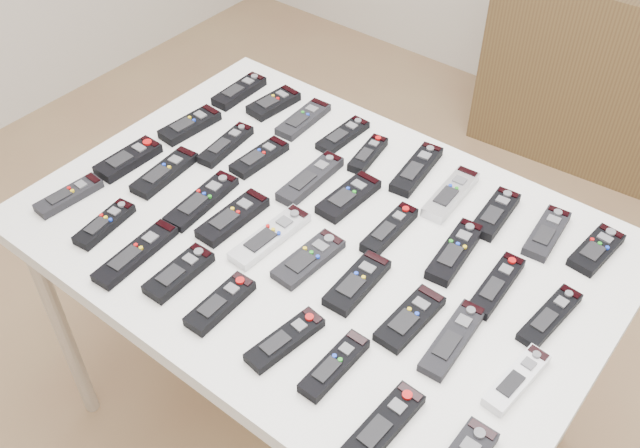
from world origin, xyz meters
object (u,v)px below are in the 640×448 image
Objects in this scene: remote_0 at (239,91)px; remote_21 at (202,201)px; remote_2 at (303,119)px; remote_17 at (497,285)px; remote_29 at (69,196)px; remote_7 at (495,214)px; remote_3 at (343,135)px; remote_34 at (285,340)px; remote_28 at (517,379)px; remote_19 at (128,159)px; remote_33 at (220,303)px; remote_11 at (226,145)px; remote_14 at (349,197)px; remote_16 at (455,252)px; remote_31 at (136,254)px; remote_27 at (453,339)px; remote_8 at (547,233)px; remote_36 at (383,425)px; remote_9 at (596,250)px; remote_24 at (309,259)px; remote_20 at (165,172)px; remote_35 at (334,365)px; table at (320,249)px; remote_12 at (259,157)px; remote_4 at (368,154)px; remote_6 at (451,194)px; remote_18 at (550,317)px; remote_5 at (417,169)px; remote_30 at (105,224)px; remote_10 at (190,125)px; remote_13 at (310,179)px; remote_22 at (233,217)px; remote_23 at (270,236)px; remote_1 at (274,103)px; remote_26 at (410,318)px.

remote_21 is (0.24, -0.38, -0.00)m from remote_0.
remote_17 is (0.67, -0.20, 0.00)m from remote_2.
remote_21 and remote_29 have the same top height.
remote_0 is 1.04× the size of remote_7.
remote_3 is 0.65m from remote_34.
remote_34 is (-0.38, -0.19, 0.00)m from remote_28.
remote_19 is at bearing -122.29° from remote_2.
remote_11 is at bearing 131.59° from remote_33.
remote_16 is (0.28, -0.00, 0.00)m from remote_14.
remote_3 is 0.61m from remote_31.
remote_3 is at bearing 141.22° from remote_27.
remote_36 is at bearing -96.27° from remote_8.
remote_2 is 1.08× the size of remote_3.
remote_24 is at bearing -133.86° from remote_9.
remote_27 is 1.15× the size of remote_34.
remote_35 is at bearing -21.08° from remote_20.
table is 7.47× the size of remote_0.
remote_8 is at bearing 18.35° from remote_12.
remote_4 is 0.80× the size of remote_17.
remote_6 is at bearing 117.52° from remote_16.
remote_16 reaches higher than remote_28.
remote_28 is at bearing -79.10° from remote_18.
remote_18 is 1.09× the size of remote_35.
remote_16 is at bearing 145.61° from remote_28.
remote_5 is 0.69m from remote_36.
table is 7.59× the size of remote_34.
remote_14 is at bearing -178.86° from remote_18.
remote_36 is at bearing -39.31° from table.
remote_34 is at bearing -13.97° from remote_19.
remote_30 is 0.51m from remote_34.
remote_19 is 1.05× the size of remote_29.
remote_2 is 0.78m from remote_9.
remote_0 is at bearing 100.20° from remote_20.
remote_29 is (-0.51, -0.27, 0.07)m from table.
remote_10 is 0.19m from remote_19.
remote_35 is at bearing -47.51° from remote_13.
remote_35 reaches higher than remote_12.
remote_21 is 0.98× the size of remote_31.
remote_0 is at bearing 90.38° from remote_19.
remote_35 is (0.41, -0.17, -0.00)m from remote_22.
table is 0.49m from remote_8.
remote_29 is 0.26m from remote_31.
remote_11 is 0.84× the size of remote_23.
remote_17 is 1.18× the size of remote_30.
remote_4 and remote_30 have the same top height.
table is 0.59m from remote_9.
remote_29 is at bearing -155.32° from remote_18.
remote_29 is (-0.12, -0.57, -0.00)m from remote_1.
remote_26 is at bearing 58.24° from remote_34.
remote_23 is at bearing 144.80° from remote_34.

